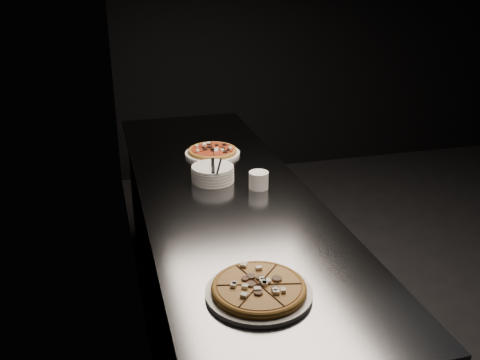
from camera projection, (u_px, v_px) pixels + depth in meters
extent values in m
cube|color=black|center=(131.00, 87.00, 2.11)|extent=(0.02, 5.00, 2.80)
cube|color=black|center=(384.00, 14.00, 4.94)|extent=(5.00, 0.02, 2.80)
cube|color=#585A5F|center=(225.00, 279.00, 2.56)|extent=(0.70, 2.40, 0.90)
cube|color=#585A5F|center=(224.00, 191.00, 2.39)|extent=(0.74, 2.44, 0.02)
cylinder|color=white|center=(259.00, 293.00, 1.63)|extent=(0.33, 0.33, 0.02)
cylinder|color=#B47E36|center=(259.00, 289.00, 1.62)|extent=(0.34, 0.34, 0.01)
torus|color=#B47E36|center=(259.00, 287.00, 1.62)|extent=(0.35, 0.35, 0.02)
cylinder|color=#F8B652|center=(259.00, 286.00, 1.62)|extent=(0.31, 0.31, 0.01)
cylinder|color=white|center=(213.00, 153.00, 2.80)|extent=(0.29, 0.29, 0.01)
cylinder|color=#B47E36|center=(212.00, 151.00, 2.79)|extent=(0.33, 0.33, 0.01)
torus|color=#B47E36|center=(212.00, 150.00, 2.79)|extent=(0.33, 0.33, 0.02)
cylinder|color=maroon|center=(212.00, 150.00, 2.79)|extent=(0.29, 0.29, 0.01)
cylinder|color=white|center=(213.00, 179.00, 2.47)|extent=(0.19, 0.19, 0.01)
cylinder|color=white|center=(213.00, 176.00, 2.46)|extent=(0.19, 0.19, 0.01)
cylinder|color=white|center=(213.00, 173.00, 2.46)|extent=(0.19, 0.19, 0.01)
cylinder|color=white|center=(213.00, 171.00, 2.45)|extent=(0.19, 0.19, 0.01)
cylinder|color=white|center=(213.00, 168.00, 2.45)|extent=(0.19, 0.19, 0.01)
cube|color=#B8BABF|center=(213.00, 163.00, 2.48)|extent=(0.04, 0.13, 0.00)
cube|color=black|center=(213.00, 170.00, 2.39)|extent=(0.03, 0.08, 0.01)
cube|color=#B8BABF|center=(219.00, 166.00, 2.44)|extent=(0.11, 0.17, 0.00)
cylinder|color=silver|center=(259.00, 180.00, 2.38)|extent=(0.09, 0.09, 0.08)
cylinder|color=black|center=(259.00, 174.00, 2.37)|extent=(0.07, 0.07, 0.01)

